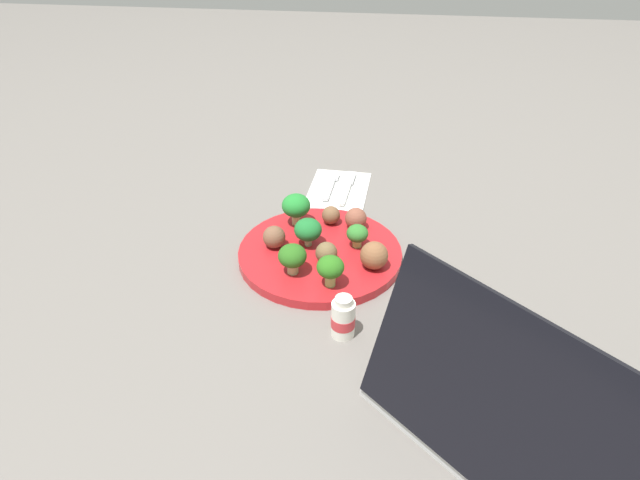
{
  "coord_description": "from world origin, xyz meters",
  "views": [
    {
      "loc": [
        -0.77,
        -0.1,
        0.55
      ],
      "look_at": [
        0.0,
        0.0,
        0.04
      ],
      "focal_mm": 30.92,
      "sensor_mm": 36.0,
      "label": 1
    }
  ],
  "objects_px": {
    "broccoli_floret_mid_left": "(292,257)",
    "yogurt_bottle": "(343,318)",
    "broccoli_floret_mid_right": "(296,206)",
    "fork": "(331,185)",
    "broccoli_floret_near_rim": "(308,230)",
    "meatball_mid_right": "(356,219)",
    "broccoli_floret_center": "(357,234)",
    "broccoli_floret_far_rim": "(330,268)",
    "meatball_front_left": "(331,215)",
    "laptop": "(514,416)",
    "napkin": "(338,189)",
    "knife": "(348,186)",
    "meatball_mid_left": "(326,253)",
    "meatball_far_rim": "(374,255)",
    "plate": "(320,254)",
    "meatball_front_right": "(274,238)"
  },
  "relations": [
    {
      "from": "broccoli_floret_mid_left",
      "to": "broccoli_floret_center",
      "type": "xyz_separation_m",
      "value": [
        0.09,
        -0.1,
        -0.01
      ]
    },
    {
      "from": "plate",
      "to": "broccoli_floret_mid_right",
      "type": "relative_size",
      "value": 4.69
    },
    {
      "from": "broccoli_floret_mid_left",
      "to": "yogurt_bottle",
      "type": "bearing_deg",
      "value": -141.39
    },
    {
      "from": "meatball_mid_left",
      "to": "yogurt_bottle",
      "type": "xyz_separation_m",
      "value": [
        -0.15,
        -0.04,
        -0.0
      ]
    },
    {
      "from": "broccoli_floret_far_rim",
      "to": "meatball_mid_right",
      "type": "distance_m",
      "value": 0.17
    },
    {
      "from": "broccoli_floret_center",
      "to": "meatball_mid_left",
      "type": "distance_m",
      "value": 0.07
    },
    {
      "from": "broccoli_floret_mid_left",
      "to": "yogurt_bottle",
      "type": "distance_m",
      "value": 0.15
    },
    {
      "from": "broccoli_floret_center",
      "to": "laptop",
      "type": "xyz_separation_m",
      "value": [
        -0.35,
        -0.2,
        -0.0
      ]
    },
    {
      "from": "napkin",
      "to": "meatball_mid_right",
      "type": "bearing_deg",
      "value": -164.06
    },
    {
      "from": "meatball_front_left",
      "to": "meatball_front_right",
      "type": "relative_size",
      "value": 0.86
    },
    {
      "from": "broccoli_floret_center",
      "to": "broccoli_floret_mid_right",
      "type": "xyz_separation_m",
      "value": [
        0.06,
        0.12,
        0.01
      ]
    },
    {
      "from": "meatball_front_left",
      "to": "laptop",
      "type": "bearing_deg",
      "value": -148.68
    },
    {
      "from": "meatball_front_left",
      "to": "meatball_mid_right",
      "type": "xyz_separation_m",
      "value": [
        -0.01,
        -0.05,
        0.0
      ]
    },
    {
      "from": "meatball_mid_right",
      "to": "napkin",
      "type": "height_order",
      "value": "meatball_mid_right"
    },
    {
      "from": "broccoli_floret_mid_right",
      "to": "meatball_front_left",
      "type": "distance_m",
      "value": 0.07
    },
    {
      "from": "broccoli_floret_mid_left",
      "to": "broccoli_floret_near_rim",
      "type": "bearing_deg",
      "value": -9.03
    },
    {
      "from": "broccoli_floret_near_rim",
      "to": "broccoli_floret_far_rim",
      "type": "distance_m",
      "value": 0.12
    },
    {
      "from": "broccoli_floret_far_rim",
      "to": "meatball_mid_right",
      "type": "bearing_deg",
      "value": -8.88
    },
    {
      "from": "meatball_front_right",
      "to": "knife",
      "type": "xyz_separation_m",
      "value": [
        0.25,
        -0.1,
        -0.03
      ]
    },
    {
      "from": "broccoli_floret_mid_left",
      "to": "broccoli_floret_far_rim",
      "type": "bearing_deg",
      "value": -111.04
    },
    {
      "from": "plate",
      "to": "broccoli_floret_mid_left",
      "type": "relative_size",
      "value": 5.47
    },
    {
      "from": "broccoli_floret_far_rim",
      "to": "meatball_far_rim",
      "type": "relative_size",
      "value": 1.13
    },
    {
      "from": "broccoli_floret_near_rim",
      "to": "napkin",
      "type": "bearing_deg",
      "value": -7.26
    },
    {
      "from": "meatball_mid_left",
      "to": "broccoli_floret_mid_left",
      "type": "bearing_deg",
      "value": 125.46
    },
    {
      "from": "meatball_far_rim",
      "to": "fork",
      "type": "distance_m",
      "value": 0.31
    },
    {
      "from": "broccoli_floret_near_rim",
      "to": "meatball_mid_right",
      "type": "relative_size",
      "value": 1.27
    },
    {
      "from": "broccoli_floret_mid_right",
      "to": "fork",
      "type": "bearing_deg",
      "value": -13.82
    },
    {
      "from": "napkin",
      "to": "broccoli_floret_mid_left",
      "type": "bearing_deg",
      "value": 172.28
    },
    {
      "from": "meatball_mid_right",
      "to": "napkin",
      "type": "relative_size",
      "value": 0.23
    },
    {
      "from": "plate",
      "to": "meatball_front_left",
      "type": "bearing_deg",
      "value": -5.68
    },
    {
      "from": "fork",
      "to": "knife",
      "type": "distance_m",
      "value": 0.04
    },
    {
      "from": "broccoli_floret_center",
      "to": "knife",
      "type": "bearing_deg",
      "value": 8.82
    },
    {
      "from": "fork",
      "to": "knife",
      "type": "height_order",
      "value": "same"
    },
    {
      "from": "plate",
      "to": "broccoli_floret_near_rim",
      "type": "xyz_separation_m",
      "value": [
        0.01,
        0.02,
        0.04
      ]
    },
    {
      "from": "meatball_mid_left",
      "to": "meatball_far_rim",
      "type": "distance_m",
      "value": 0.08
    },
    {
      "from": "broccoli_floret_near_rim",
      "to": "broccoli_floret_center",
      "type": "bearing_deg",
      "value": -85.36
    },
    {
      "from": "broccoli_floret_near_rim",
      "to": "meatball_front_left",
      "type": "distance_m",
      "value": 0.08
    },
    {
      "from": "plate",
      "to": "broccoli_floret_far_rim",
      "type": "relative_size",
      "value": 5.38
    },
    {
      "from": "broccoli_floret_far_rim",
      "to": "knife",
      "type": "distance_m",
      "value": 0.35
    },
    {
      "from": "broccoli_floret_far_rim",
      "to": "meatball_mid_right",
      "type": "height_order",
      "value": "broccoli_floret_far_rim"
    },
    {
      "from": "napkin",
      "to": "broccoli_floret_near_rim",
      "type": "bearing_deg",
      "value": 172.74
    },
    {
      "from": "knife",
      "to": "laptop",
      "type": "relative_size",
      "value": 0.38
    },
    {
      "from": "broccoli_floret_near_rim",
      "to": "broccoli_floret_mid_right",
      "type": "bearing_deg",
      "value": 25.71
    },
    {
      "from": "meatball_front_left",
      "to": "meatball_front_right",
      "type": "bearing_deg",
      "value": 136.13
    },
    {
      "from": "plate",
      "to": "napkin",
      "type": "relative_size",
      "value": 1.65
    },
    {
      "from": "plate",
      "to": "meatball_mid_left",
      "type": "xyz_separation_m",
      "value": [
        -0.03,
        -0.02,
        0.03
      ]
    },
    {
      "from": "broccoli_floret_center",
      "to": "meatball_mid_right",
      "type": "xyz_separation_m",
      "value": [
        0.06,
        0.01,
        -0.01
      ]
    },
    {
      "from": "meatball_front_right",
      "to": "knife",
      "type": "distance_m",
      "value": 0.28
    },
    {
      "from": "napkin",
      "to": "yogurt_bottle",
      "type": "bearing_deg",
      "value": -173.42
    },
    {
      "from": "broccoli_floret_center",
      "to": "yogurt_bottle",
      "type": "height_order",
      "value": "yogurt_bottle"
    }
  ]
}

